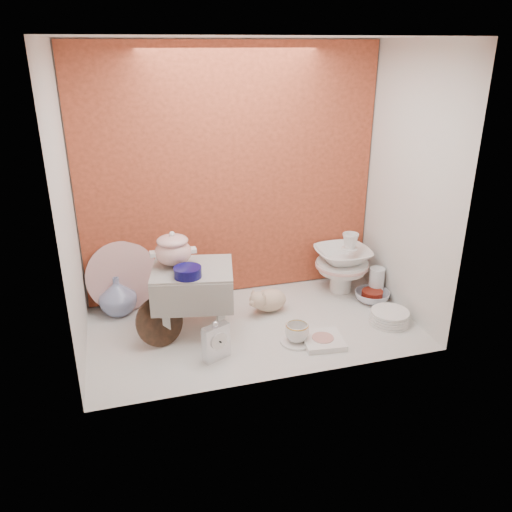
{
  "coord_description": "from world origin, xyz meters",
  "views": [
    {
      "loc": [
        -0.68,
        -2.42,
        1.47
      ],
      "look_at": [
        0.02,
        0.02,
        0.42
      ],
      "focal_mm": 36.06,
      "sensor_mm": 36.0,
      "label": 1
    }
  ],
  "objects": [
    {
      "name": "porcelain_tower",
      "position": [
        0.66,
        0.29,
        0.19
      ],
      "size": [
        0.4,
        0.4,
        0.39
      ],
      "primitive_type": null,
      "rotation": [
        0.0,
        0.0,
        -0.19
      ],
      "color": "white",
      "rests_on": "ground"
    },
    {
      "name": "gold_rim_teacup",
      "position": [
        0.18,
        -0.22,
        0.06
      ],
      "size": [
        0.16,
        0.16,
        0.1
      ],
      "primitive_type": "imported",
      "rotation": [
        0.0,
        0.0,
        -0.34
      ],
      "color": "white",
      "rests_on": "teacup_saucer"
    },
    {
      "name": "plush_pig",
      "position": [
        0.14,
        0.15,
        0.08
      ],
      "size": [
        0.26,
        0.19,
        0.15
      ],
      "primitive_type": "ellipsoid",
      "rotation": [
        0.0,
        0.0,
        0.06
      ],
      "color": "#CFAF92",
      "rests_on": "ground"
    },
    {
      "name": "floral_platter",
      "position": [
        -0.68,
        0.43,
        0.21
      ],
      "size": [
        0.43,
        0.17,
        0.41
      ],
      "primitive_type": null,
      "rotation": [
        0.0,
        0.0,
        0.1
      ],
      "color": "white",
      "rests_on": "ground"
    },
    {
      "name": "mantel_clock",
      "position": [
        -0.27,
        -0.25,
        0.1
      ],
      "size": [
        0.15,
        0.1,
        0.21
      ],
      "primitive_type": "cube",
      "rotation": [
        0.0,
        0.0,
        0.42
      ],
      "color": "silver",
      "rests_on": "ground"
    },
    {
      "name": "dinner_plate_stack",
      "position": [
        0.76,
        -0.17,
        0.04
      ],
      "size": [
        0.29,
        0.29,
        0.07
      ],
      "primitive_type": "cylinder",
      "rotation": [
        0.0,
        0.0,
        0.35
      ],
      "color": "white",
      "rests_on": "ground"
    },
    {
      "name": "lattice_dish",
      "position": [
        0.31,
        -0.26,
        0.01
      ],
      "size": [
        0.23,
        0.23,
        0.03
      ],
      "primitive_type": "cube",
      "rotation": [
        0.0,
        0.0,
        -0.11
      ],
      "color": "white",
      "rests_on": "ground"
    },
    {
      "name": "blue_white_vase",
      "position": [
        -0.72,
        0.37,
        0.11
      ],
      "size": [
        0.23,
        0.23,
        0.23
      ],
      "primitive_type": "imported",
      "rotation": [
        0.0,
        0.0,
        0.07
      ],
      "color": "silver",
      "rests_on": "ground"
    },
    {
      "name": "lacquer_tray",
      "position": [
        -0.52,
        -0.02,
        0.12
      ],
      "size": [
        0.29,
        0.21,
        0.25
      ],
      "primitive_type": null,
      "rotation": [
        0.0,
        0.0,
        0.41
      ],
      "color": "black",
      "rests_on": "ground"
    },
    {
      "name": "soup_tureen",
      "position": [
        -0.41,
        0.14,
        0.46
      ],
      "size": [
        0.26,
        0.26,
        0.2
      ],
      "primitive_type": null,
      "rotation": [
        0.0,
        0.0,
        -0.12
      ],
      "color": "white",
      "rests_on": "step_stool"
    },
    {
      "name": "cobalt_bowl",
      "position": [
        -0.36,
        -0.03,
        0.39
      ],
      "size": [
        0.18,
        0.18,
        0.05
      ],
      "primitive_type": "cylinder",
      "rotation": [
        0.0,
        0.0,
        -0.26
      ],
      "color": "#0D0A4B",
      "rests_on": "step_stool"
    },
    {
      "name": "niche_shell",
      "position": [
        0.0,
        0.18,
        0.93
      ],
      "size": [
        1.86,
        1.03,
        1.53
      ],
      "color": "#C55231",
      "rests_on": "ground"
    },
    {
      "name": "ground",
      "position": [
        0.0,
        0.0,
        0.0
      ],
      "size": [
        1.8,
        1.8,
        0.0
      ],
      "primitive_type": "plane",
      "color": "silver",
      "rests_on": "ground"
    },
    {
      "name": "step_stool",
      "position": [
        -0.32,
        0.08,
        0.18
      ],
      "size": [
        0.49,
        0.44,
        0.37
      ],
      "primitive_type": null,
      "rotation": [
        0.0,
        0.0,
        -0.2
      ],
      "color": "silver",
      "rests_on": "ground"
    },
    {
      "name": "crystal_bowl",
      "position": [
        0.78,
        0.1,
        0.03
      ],
      "size": [
        0.24,
        0.24,
        0.07
      ],
      "primitive_type": "imported",
      "rotation": [
        0.0,
        0.0,
        -0.17
      ],
      "color": "silver",
      "rests_on": "ground"
    },
    {
      "name": "teacup_saucer",
      "position": [
        0.18,
        -0.22,
        0.01
      ],
      "size": [
        0.18,
        0.18,
        0.01
      ],
      "primitive_type": "cylinder",
      "rotation": [
        0.0,
        0.0,
        0.04
      ],
      "color": "white",
      "rests_on": "ground"
    },
    {
      "name": "clear_glass_vase",
      "position": [
        0.84,
        0.16,
        0.09
      ],
      "size": [
        0.12,
        0.12,
        0.19
      ],
      "primitive_type": "cylinder",
      "rotation": [
        0.0,
        0.0,
        0.37
      ],
      "color": "silver",
      "rests_on": "ground"
    }
  ]
}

